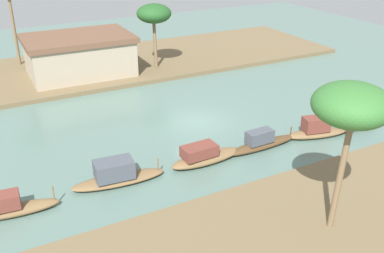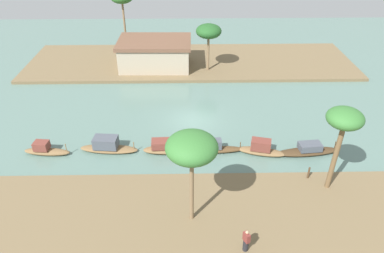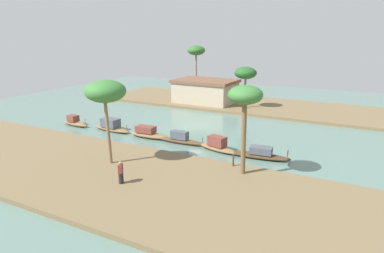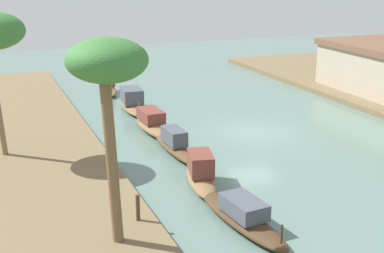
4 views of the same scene
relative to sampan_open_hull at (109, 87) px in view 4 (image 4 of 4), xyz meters
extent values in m
plane|color=slate|center=(11.97, 5.01, -0.40)|extent=(68.09, 68.09, 0.00)
ellipsoid|color=brown|center=(0.10, -0.01, -0.17)|extent=(3.82, 1.28, 0.47)
cube|color=brown|center=(-0.25, 0.02, 0.41)|extent=(1.21, 0.97, 0.68)
cylinder|color=brown|center=(1.74, -0.17, 0.35)|extent=(0.07, 0.07, 0.65)
ellipsoid|color=brown|center=(13.55, 0.01, -0.18)|extent=(4.93, 1.02, 0.45)
cube|color=#4C515B|center=(13.36, 0.00, 0.41)|extent=(1.62, 0.82, 0.72)
cylinder|color=brown|center=(15.70, 0.09, 0.24)|extent=(0.07, 0.07, 0.48)
ellipsoid|color=#47331E|center=(21.07, -0.39, -0.18)|extent=(5.24, 1.64, 0.44)
cube|color=#4C515B|center=(21.22, -0.37, 0.31)|extent=(1.86, 1.17, 0.56)
cylinder|color=#47331E|center=(23.33, -0.16, 0.30)|extent=(0.07, 0.07, 0.62)
ellipsoid|color=brown|center=(9.95, 0.10, -0.14)|extent=(4.29, 1.40, 0.52)
cube|color=brown|center=(9.48, 0.09, 0.42)|extent=(1.93, 1.10, 0.61)
ellipsoid|color=brown|center=(17.37, -0.31, -0.17)|extent=(4.05, 1.96, 0.46)
cube|color=brown|center=(17.28, -0.29, 0.48)|extent=(1.73, 1.25, 0.85)
ellipsoid|color=brown|center=(5.01, 0.32, -0.20)|extent=(4.83, 1.65, 0.41)
cube|color=#4C515B|center=(4.82, 0.34, 0.45)|extent=(2.00, 1.33, 0.89)
cylinder|color=brown|center=(7.09, 0.13, 0.27)|extent=(0.07, 0.07, 0.61)
cylinder|color=#4C3823|center=(20.11, -3.75, 0.40)|extent=(0.14, 0.14, 0.92)
cylinder|color=brown|center=(21.20, -4.80, 2.52)|extent=(0.34, 0.53, 5.18)
ellipsoid|color=#387533|center=(21.20, -4.80, 5.58)|extent=(2.34, 2.34, 1.28)
camera|label=1|loc=(-0.58, -18.18, 11.68)|focal=41.50mm
camera|label=2|loc=(11.32, -24.06, 17.15)|focal=34.16mm
camera|label=3|loc=(28.45, -26.20, 9.56)|focal=31.89mm
camera|label=4|loc=(35.66, -8.06, 8.09)|focal=49.47mm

